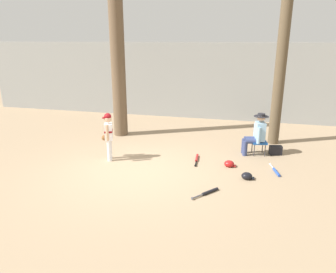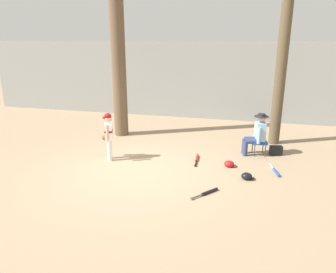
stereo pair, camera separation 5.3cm
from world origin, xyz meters
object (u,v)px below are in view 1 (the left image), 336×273
(batting_helmet_red, at_px, (229,164))
(bat_red_barrel, at_px, (197,159))
(seated_spectator, at_px, (256,133))
(tree_near_player, at_px, (118,62))
(bat_blue_youth, at_px, (276,171))
(tree_behind_spectator, at_px, (281,59))
(bat_black_composite, at_px, (208,192))
(folding_stool, at_px, (259,142))
(handbag_beside_stool, at_px, (276,150))
(young_ballplayer, at_px, (108,133))
(batting_helmet_black, at_px, (247,176))

(batting_helmet_red, bearing_deg, bat_red_barrel, 163.41)
(bat_red_barrel, bearing_deg, seated_spectator, 28.30)
(tree_near_player, bearing_deg, bat_blue_youth, -23.17)
(tree_behind_spectator, relative_size, bat_blue_youth, 7.61)
(bat_black_composite, bearing_deg, bat_red_barrel, 106.21)
(tree_behind_spectator, bearing_deg, bat_red_barrel, -135.66)
(folding_stool, height_order, seated_spectator, seated_spectator)
(bat_red_barrel, bearing_deg, bat_black_composite, -73.79)
(tree_near_player, bearing_deg, seated_spectator, -11.69)
(tree_near_player, xyz_separation_m, handbag_beside_stool, (5.04, -0.79, -2.33))
(tree_near_player, bearing_deg, young_ballplayer, -75.39)
(bat_black_composite, relative_size, batting_helmet_black, 2.05)
(bat_red_barrel, bearing_deg, tree_behind_spectator, 44.34)
(tree_behind_spectator, height_order, bat_red_barrel, tree_behind_spectator)
(batting_helmet_red, bearing_deg, tree_near_player, 152.11)
(bat_blue_youth, bearing_deg, handbag_beside_stool, 86.54)
(folding_stool, height_order, bat_blue_youth, folding_stool)
(bat_blue_youth, height_order, batting_helmet_black, batting_helmet_black)
(young_ballplayer, bearing_deg, seated_spectator, 19.58)
(tree_near_player, height_order, folding_stool, tree_near_player)
(seated_spectator, bearing_deg, bat_black_composite, -109.93)
(tree_near_player, relative_size, tree_behind_spectator, 0.99)
(seated_spectator, height_order, bat_blue_youth, seated_spectator)
(seated_spectator, distance_m, bat_blue_youth, 1.43)
(young_ballplayer, xyz_separation_m, bat_blue_youth, (4.36, 0.18, -0.71))
(tree_near_player, height_order, young_ballplayer, tree_near_player)
(young_ballplayer, relative_size, bat_black_composite, 2.11)
(bat_black_composite, bearing_deg, seated_spectator, 70.07)
(young_ballplayer, xyz_separation_m, seated_spectator, (3.87, 1.38, -0.10))
(seated_spectator, distance_m, bat_red_barrel, 1.85)
(bat_black_composite, xyz_separation_m, bat_red_barrel, (-0.55, 1.90, 0.00))
(seated_spectator, bearing_deg, young_ballplayer, -160.42)
(folding_stool, distance_m, batting_helmet_red, 1.37)
(tree_behind_spectator, bearing_deg, bat_black_composite, -111.54)
(young_ballplayer, xyz_separation_m, batting_helmet_red, (3.22, 0.28, -0.67))
(tree_near_player, xyz_separation_m, young_ballplayer, (0.60, -2.30, -1.71))
(tree_behind_spectator, relative_size, young_ballplayer, 4.33)
(batting_helmet_black, bearing_deg, folding_stool, 80.73)
(tree_behind_spectator, xyz_separation_m, handbag_beside_stool, (-0.00, -1.11, -2.46))
(tree_near_player, relative_size, batting_helmet_red, 18.39)
(bat_black_composite, xyz_separation_m, bat_blue_youth, (1.48, 1.53, -0.00))
(tree_behind_spectator, bearing_deg, batting_helmet_black, -104.42)
(bat_blue_youth, xyz_separation_m, bat_red_barrel, (-2.04, 0.37, 0.00))
(folding_stool, xyz_separation_m, bat_blue_youth, (0.40, -1.22, -0.33))
(handbag_beside_stool, bearing_deg, tree_near_player, 171.10)
(folding_stool, xyz_separation_m, seated_spectator, (-0.10, -0.02, 0.28))
(folding_stool, relative_size, bat_blue_youth, 0.64)
(folding_stool, distance_m, bat_blue_youth, 1.32)
(tree_behind_spectator, height_order, batting_helmet_red, tree_behind_spectator)
(bat_red_barrel, relative_size, batting_helmet_black, 2.71)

